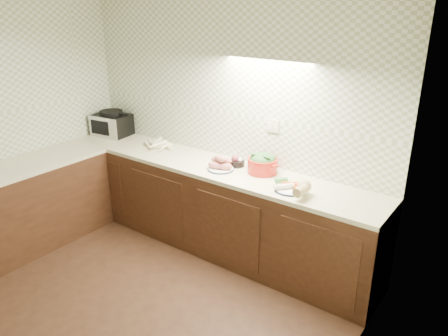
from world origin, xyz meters
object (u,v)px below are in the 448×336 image
Objects in this scene: parsnip_pile at (155,144)px; veg_plate at (297,187)px; sweet_potato_plate at (221,164)px; onion_bowl at (237,162)px; toaster_oven at (112,124)px; dutch_oven at (263,163)px.

parsnip_pile is 0.97× the size of veg_plate.
onion_bowl is at bearing 68.84° from sweet_potato_plate.
dutch_oven is (2.11, 0.02, -0.04)m from toaster_oven.
toaster_oven is 1.14× the size of veg_plate.
dutch_oven is at bearing 156.01° from veg_plate.
onion_bowl is (1.81, 0.02, -0.10)m from toaster_oven.
onion_bowl is 0.80m from veg_plate.
parsnip_pile is 1.82m from veg_plate.
toaster_oven is at bearing 176.50° from parsnip_pile.
dutch_oven reaches higher than veg_plate.
sweet_potato_plate reaches higher than veg_plate.
toaster_oven reaches higher than sweet_potato_plate.
toaster_oven reaches higher than dutch_oven.
veg_plate reaches higher than onion_bowl.
sweet_potato_plate is 0.40m from dutch_oven.
toaster_oven is 3.01× the size of onion_bowl.
dutch_oven is at bearing -0.38° from onion_bowl.
veg_plate is (2.58, -0.19, -0.09)m from toaster_oven.
toaster_oven is 1.18× the size of parsnip_pile.
veg_plate is at bearing -11.10° from dutch_oven.
onion_bowl is (0.07, 0.17, -0.01)m from sweet_potato_plate.
onion_bowl is 0.43× the size of dutch_oven.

